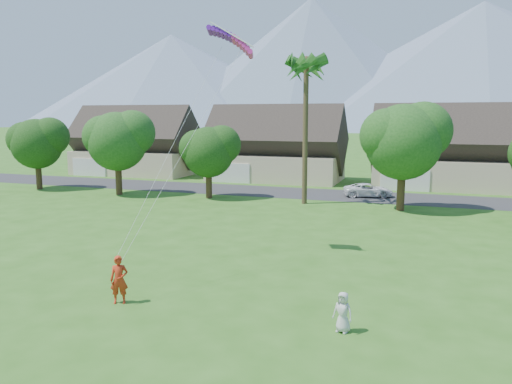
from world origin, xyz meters
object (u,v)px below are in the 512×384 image
at_px(kite_flyer, 119,280).
at_px(watcher, 343,312).
at_px(parked_car, 368,190).
at_px(parafoil_kite, 232,38).

distance_m(kite_flyer, watcher, 8.99).
distance_m(kite_flyer, parked_car, 31.16).
relative_size(kite_flyer, parked_car, 0.44).
distance_m(kite_flyer, parafoil_kite, 13.67).
bearing_deg(parked_car, watcher, 168.56).
xyz_separation_m(parked_car, parafoil_kite, (-4.81, -21.92, 10.88)).
bearing_deg(kite_flyer, parafoil_kite, 54.74).
bearing_deg(kite_flyer, parked_car, 53.26).
bearing_deg(watcher, parked_car, 109.68).
height_order(kite_flyer, watcher, kite_flyer).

